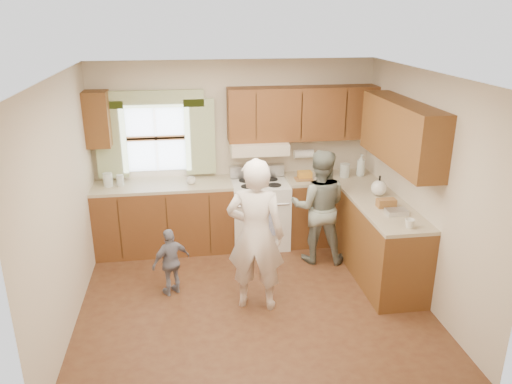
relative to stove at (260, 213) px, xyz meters
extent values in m
plane|color=#492516|center=(-0.30, -1.44, -0.47)|extent=(3.80, 3.80, 0.00)
plane|color=white|center=(-0.30, -1.44, 2.03)|extent=(3.80, 3.80, 0.00)
plane|color=beige|center=(-0.30, 0.31, 0.78)|extent=(3.80, 0.00, 3.80)
plane|color=beige|center=(-0.30, -3.19, 0.78)|extent=(3.80, 0.00, 3.80)
plane|color=beige|center=(-2.20, -1.44, 0.78)|extent=(0.00, 3.50, 3.50)
plane|color=beige|center=(1.60, -1.44, 0.78)|extent=(0.00, 3.50, 3.50)
cube|color=#46230F|center=(-1.29, 0.01, -0.02)|extent=(1.82, 0.60, 0.90)
cube|color=#46230F|center=(0.99, 0.01, -0.02)|extent=(1.22, 0.60, 0.90)
cube|color=#492510|center=(1.30, -1.11, -0.02)|extent=(0.60, 1.65, 0.90)
cube|color=tan|center=(-1.29, 0.01, 0.45)|extent=(1.82, 0.60, 0.04)
cube|color=tan|center=(0.99, 0.01, 0.45)|extent=(1.22, 0.60, 0.04)
cube|color=tan|center=(1.30, -1.11, 0.45)|extent=(0.60, 1.65, 0.04)
cube|color=#46230F|center=(0.60, 0.15, 1.33)|extent=(2.00, 0.33, 0.70)
cube|color=#492510|center=(-2.05, 0.15, 1.33)|extent=(0.30, 0.33, 0.70)
cube|color=#492510|center=(1.43, -1.11, 1.33)|extent=(0.33, 1.65, 0.70)
cube|color=beige|center=(0.00, 0.08, 0.91)|extent=(0.76, 0.45, 0.15)
cube|color=silver|center=(-1.35, 0.29, 1.03)|extent=(0.90, 0.03, 0.90)
cube|color=yellow|center=(-1.93, 0.24, 1.03)|extent=(0.40, 0.05, 1.02)
cube|color=yellow|center=(-0.77, 0.24, 1.03)|extent=(0.40, 0.05, 1.02)
cube|color=yellow|center=(-1.35, 0.24, 1.55)|extent=(1.30, 0.05, 0.22)
cylinder|color=white|center=(0.65, 0.21, 0.75)|extent=(0.27, 0.12, 0.12)
imported|color=silver|center=(-0.92, -0.04, 0.52)|extent=(0.15, 0.15, 0.09)
imported|color=silver|center=(1.40, -0.02, 0.63)|extent=(0.13, 0.13, 0.31)
imported|color=silver|center=(0.81, -0.20, 0.50)|extent=(0.26, 0.26, 0.05)
imported|color=silver|center=(1.32, -1.79, 0.52)|extent=(0.12, 0.12, 0.10)
cylinder|color=silver|center=(-1.98, 0.03, 0.56)|extent=(0.12, 0.12, 0.18)
cylinder|color=silver|center=(-1.83, 0.03, 0.55)|extent=(0.09, 0.09, 0.15)
cube|color=olive|center=(0.59, -0.07, 0.48)|extent=(0.23, 0.17, 0.02)
cube|color=gold|center=(0.62, -0.02, 0.52)|extent=(0.18, 0.13, 0.10)
cylinder|color=silver|center=(0.92, 0.03, 0.59)|extent=(0.13, 0.13, 0.23)
cylinder|color=silver|center=(1.17, -0.03, 0.57)|extent=(0.13, 0.13, 0.18)
sphere|color=silver|center=(1.36, -0.80, 0.57)|extent=(0.19, 0.19, 0.19)
cube|color=olive|center=(1.30, -1.18, 0.52)|extent=(0.22, 0.12, 0.10)
cube|color=silver|center=(1.34, -1.41, 0.50)|extent=(0.23, 0.16, 0.05)
cube|color=silver|center=(0.00, -0.01, -0.02)|extent=(0.76, 0.64, 0.90)
cube|color=#B7B7BC|center=(0.00, 0.25, 0.52)|extent=(0.76, 0.10, 0.16)
cylinder|color=#B7B7BC|center=(0.00, -0.33, 0.23)|extent=(0.68, 0.03, 0.03)
cube|color=#4E60B8|center=(0.05, -0.35, 0.01)|extent=(0.22, 0.02, 0.42)
cylinder|color=black|center=(-0.18, 0.11, 0.44)|extent=(0.18, 0.18, 0.01)
cylinder|color=black|center=(0.18, 0.11, 0.44)|extent=(0.18, 0.18, 0.01)
cylinder|color=black|center=(-0.18, -0.14, 0.44)|extent=(0.18, 0.18, 0.01)
cylinder|color=black|center=(0.18, -0.14, 0.44)|extent=(0.18, 0.18, 0.01)
imported|color=silver|center=(-0.28, -1.55, 0.38)|extent=(0.71, 0.56, 1.70)
imported|color=#2C463B|center=(0.67, -0.59, 0.28)|extent=(0.83, 0.71, 1.49)
imported|color=gray|center=(-1.19, -1.16, -0.06)|extent=(0.51, 0.41, 0.80)
camera|label=1|loc=(-0.96, -6.29, 2.61)|focal=35.00mm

